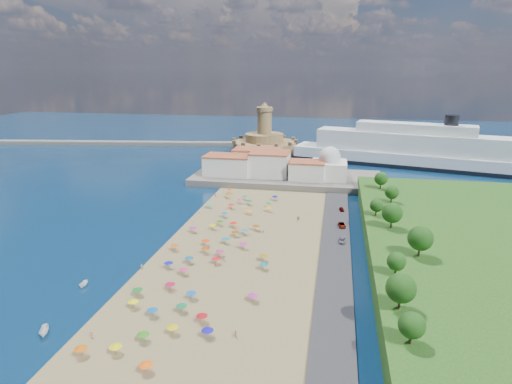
# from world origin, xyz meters

# --- Properties ---
(ground) EXTENTS (700.00, 700.00, 0.00)m
(ground) POSITION_xyz_m (0.00, 0.00, 0.00)
(ground) COLOR #071938
(ground) RESTS_ON ground
(terrace) EXTENTS (90.00, 36.00, 3.00)m
(terrace) POSITION_xyz_m (10.00, 73.00, 1.50)
(terrace) COLOR #59544C
(terrace) RESTS_ON ground
(jetty) EXTENTS (18.00, 70.00, 2.40)m
(jetty) POSITION_xyz_m (-12.00, 108.00, 1.20)
(jetty) COLOR #59544C
(jetty) RESTS_ON ground
(breakwater) EXTENTS (199.03, 34.77, 2.60)m
(breakwater) POSITION_xyz_m (-110.00, 153.00, 1.30)
(breakwater) COLOR #59544C
(breakwater) RESTS_ON ground
(waterfront_buildings) EXTENTS (57.00, 29.00, 11.00)m
(waterfront_buildings) POSITION_xyz_m (-3.05, 73.64, 7.88)
(waterfront_buildings) COLOR silver
(waterfront_buildings) RESTS_ON terrace
(domed_building) EXTENTS (16.00, 16.00, 15.00)m
(domed_building) POSITION_xyz_m (30.00, 71.00, 8.97)
(domed_building) COLOR silver
(domed_building) RESTS_ON terrace
(fortress) EXTENTS (40.00, 40.00, 32.40)m
(fortress) POSITION_xyz_m (-12.00, 138.00, 6.68)
(fortress) COLOR #A07950
(fortress) RESTS_ON ground
(cruise_ship) EXTENTS (134.04, 51.44, 29.09)m
(cruise_ship) POSITION_xyz_m (74.51, 118.46, 8.61)
(cruise_ship) COLOR black
(cruise_ship) RESTS_ON ground
(beach_parasols) EXTENTS (32.51, 115.98, 2.20)m
(beach_parasols) POSITION_xyz_m (-1.46, -11.58, 2.15)
(beach_parasols) COLOR gray
(beach_parasols) RESTS_ON beach
(beachgoers) EXTENTS (39.28, 99.46, 1.80)m
(beachgoers) POSITION_xyz_m (-0.04, -4.12, 1.12)
(beachgoers) COLOR tan
(beachgoers) RESTS_ON beach
(moored_boats) EXTENTS (5.69, 23.69, 1.59)m
(moored_boats) POSITION_xyz_m (-25.57, -52.16, 0.75)
(moored_boats) COLOR white
(moored_boats) RESTS_ON ground
(parked_cars) EXTENTS (2.93, 35.26, 1.34)m
(parked_cars) POSITION_xyz_m (36.00, 12.15, 1.36)
(parked_cars) COLOR gray
(parked_cars) RESTS_ON promenade
(hillside_trees) EXTENTS (14.48, 108.26, 8.21)m
(hillside_trees) POSITION_xyz_m (50.37, -9.98, 10.37)
(hillside_trees) COLOR #382314
(hillside_trees) RESTS_ON hillside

